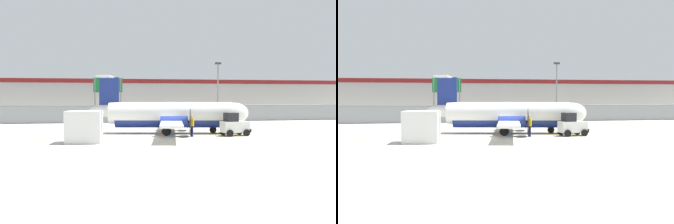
% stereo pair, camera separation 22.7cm
% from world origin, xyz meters
% --- Properties ---
extents(ground_plane, '(140.00, 140.00, 0.01)m').
position_xyz_m(ground_plane, '(0.00, 2.00, 0.00)').
color(ground_plane, '#B7B2A3').
extents(perimeter_fence, '(98.00, 0.10, 2.10)m').
position_xyz_m(perimeter_fence, '(0.00, 18.00, 1.12)').
color(perimeter_fence, gray).
rests_on(perimeter_fence, ground).
extents(parking_lot_strip, '(98.00, 17.00, 0.12)m').
position_xyz_m(parking_lot_strip, '(0.00, 29.50, 0.06)').
color(parking_lot_strip, '#38383A').
rests_on(parking_lot_strip, ground).
extents(background_building, '(91.00, 8.10, 6.50)m').
position_xyz_m(background_building, '(0.00, 47.99, 3.26)').
color(background_building, '#BCB7B2').
rests_on(background_building, ground).
extents(commuter_airplane, '(13.84, 16.01, 4.92)m').
position_xyz_m(commuter_airplane, '(1.32, 4.08, 1.60)').
color(commuter_airplane, white).
rests_on(commuter_airplane, ground).
extents(baggage_tug, '(2.46, 1.64, 1.88)m').
position_xyz_m(baggage_tug, '(5.79, 1.06, 0.86)').
color(baggage_tug, silver).
rests_on(baggage_tug, ground).
extents(ground_crew_worker, '(0.38, 0.55, 1.70)m').
position_xyz_m(ground_crew_worker, '(2.25, 1.07, 0.95)').
color(ground_crew_worker, '#191E4C').
rests_on(ground_crew_worker, ground).
extents(cargo_container, '(2.61, 2.26, 2.20)m').
position_xyz_m(cargo_container, '(-6.03, -1.28, 1.10)').
color(cargo_container, silver).
rests_on(cargo_container, ground).
extents(traffic_cone_near_left, '(0.36, 0.36, 0.64)m').
position_xyz_m(traffic_cone_near_left, '(0.27, 3.57, 0.31)').
color(traffic_cone_near_left, orange).
rests_on(traffic_cone_near_left, ground).
extents(traffic_cone_near_right, '(0.36, 0.36, 0.64)m').
position_xyz_m(traffic_cone_near_right, '(6.10, 2.76, 0.31)').
color(traffic_cone_near_right, orange).
rests_on(traffic_cone_near_right, ground).
extents(parked_car_0, '(4.22, 2.03, 1.58)m').
position_xyz_m(parked_car_0, '(-14.76, 30.79, 0.89)').
color(parked_car_0, silver).
rests_on(parked_car_0, parking_lot_strip).
extents(parked_car_1, '(4.36, 2.36, 1.58)m').
position_xyz_m(parked_car_1, '(-10.87, 25.15, 0.89)').
color(parked_car_1, '#19662D').
rests_on(parked_car_1, parking_lot_strip).
extents(parked_car_2, '(4.38, 2.40, 1.58)m').
position_xyz_m(parked_car_2, '(-4.50, 35.34, 0.89)').
color(parked_car_2, navy).
rests_on(parked_car_2, parking_lot_strip).
extents(parked_car_3, '(4.34, 2.32, 1.58)m').
position_xyz_m(parked_car_3, '(-0.87, 23.09, 0.89)').
color(parked_car_3, '#B28C19').
rests_on(parked_car_3, parking_lot_strip).
extents(parked_car_4, '(4.31, 2.23, 1.58)m').
position_xyz_m(parked_car_4, '(5.36, 25.00, 0.89)').
color(parked_car_4, silver).
rests_on(parked_car_4, parking_lot_strip).
extents(parked_car_5, '(4.31, 2.23, 1.58)m').
position_xyz_m(parked_car_5, '(9.46, 33.76, 0.89)').
color(parked_car_5, gray).
rests_on(parked_car_5, parking_lot_strip).
extents(parked_car_6, '(4.27, 2.15, 1.58)m').
position_xyz_m(parked_car_6, '(15.04, 27.82, 0.89)').
color(parked_car_6, navy).
rests_on(parked_car_6, parking_lot_strip).
extents(apron_light_pole, '(0.70, 0.30, 7.27)m').
position_xyz_m(apron_light_pole, '(9.15, 15.50, 4.30)').
color(apron_light_pole, slate).
rests_on(apron_light_pole, ground).
extents(highway_sign, '(3.60, 0.14, 5.50)m').
position_xyz_m(highway_sign, '(-3.82, 19.86, 4.14)').
color(highway_sign, slate).
rests_on(highway_sign, ground).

